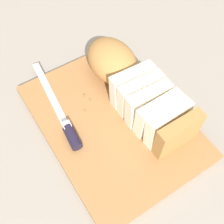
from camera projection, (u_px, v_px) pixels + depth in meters
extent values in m
plane|color=gray|center=(112.00, 123.00, 0.70)|extent=(3.00, 3.00, 0.00)
cube|color=#9E6B3D|center=(112.00, 121.00, 0.69)|extent=(0.43, 0.31, 0.02)
ellipsoid|color=#A8753D|center=(112.00, 61.00, 0.72)|extent=(0.16, 0.11, 0.09)
cube|color=#F2E8CC|center=(132.00, 85.00, 0.68)|extent=(0.04, 0.11, 0.09)
cube|color=#F2E8CC|center=(140.00, 94.00, 0.67)|extent=(0.03, 0.11, 0.09)
cube|color=#F2E8CC|center=(148.00, 104.00, 0.65)|extent=(0.04, 0.11, 0.09)
cube|color=#F2E8CC|center=(158.00, 114.00, 0.64)|extent=(0.04, 0.11, 0.09)
cube|color=#F2E8CC|center=(168.00, 123.00, 0.62)|extent=(0.04, 0.11, 0.09)
cube|color=#A8753D|center=(178.00, 134.00, 0.61)|extent=(0.03, 0.11, 0.09)
cube|color=silver|center=(50.00, 94.00, 0.72)|extent=(0.23, 0.04, 0.00)
cylinder|color=black|center=(72.00, 137.00, 0.64)|extent=(0.06, 0.03, 0.03)
cube|color=silver|center=(67.00, 127.00, 0.66)|extent=(0.02, 0.02, 0.02)
sphere|color=#996633|center=(90.00, 100.00, 0.71)|extent=(0.00, 0.00, 0.00)
sphere|color=#996633|center=(85.00, 95.00, 0.72)|extent=(0.01, 0.01, 0.01)
sphere|color=#996633|center=(85.00, 110.00, 0.69)|extent=(0.00, 0.00, 0.00)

